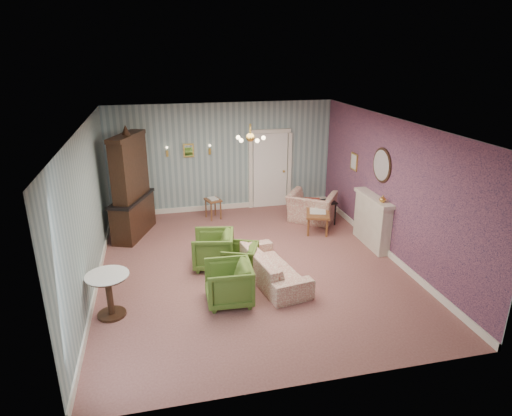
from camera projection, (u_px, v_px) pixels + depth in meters
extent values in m
plane|color=#8A5850|center=(251.00, 265.00, 9.07)|extent=(7.00, 7.00, 0.00)
plane|color=white|center=(250.00, 124.00, 8.08)|extent=(7.00, 7.00, 0.00)
plane|color=slate|center=(223.00, 158.00, 11.78)|extent=(6.00, 0.00, 6.00)
plane|color=slate|center=(312.00, 289.00, 5.36)|extent=(6.00, 0.00, 6.00)
plane|color=slate|center=(88.00, 211.00, 7.94)|extent=(0.00, 7.00, 7.00)
plane|color=slate|center=(391.00, 188.00, 9.20)|extent=(0.00, 7.00, 7.00)
plane|color=#AF5764|center=(390.00, 188.00, 9.20)|extent=(0.00, 7.00, 7.00)
imported|color=#466423|center=(229.00, 282.00, 7.63)|extent=(0.77, 0.81, 0.81)
imported|color=#466423|center=(240.00, 258.00, 8.65)|extent=(0.81, 0.83, 0.67)
imported|color=#466423|center=(213.00, 248.00, 8.91)|extent=(0.88, 0.92, 0.82)
imported|color=#9B473E|center=(272.00, 262.00, 8.39)|extent=(0.91, 2.02, 0.76)
imported|color=#9B473E|center=(312.00, 202.00, 11.27)|extent=(1.35, 1.25, 0.99)
imported|color=gold|center=(383.00, 199.00, 9.24)|extent=(0.15, 0.15, 0.15)
cube|color=maroon|center=(312.00, 205.00, 11.13)|extent=(0.41, 0.28, 0.39)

